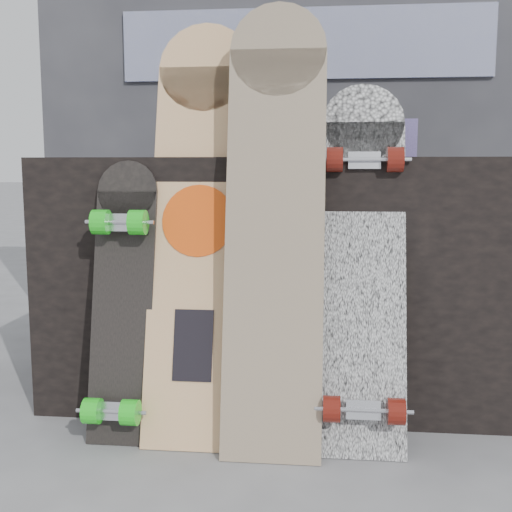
# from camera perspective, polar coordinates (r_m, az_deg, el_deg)

# --- Properties ---
(ground) EXTENTS (60.00, 60.00, 0.00)m
(ground) POSITION_cam_1_polar(r_m,az_deg,el_deg) (1.81, 2.62, -17.36)
(ground) COLOR slate
(ground) RESTS_ON ground
(vendor_table) EXTENTS (1.60, 0.60, 0.80)m
(vendor_table) POSITION_cam_1_polar(r_m,az_deg,el_deg) (2.17, 3.49, -1.98)
(vendor_table) COLOR black
(vendor_table) RESTS_ON ground
(booth) EXTENTS (2.40, 0.22, 2.20)m
(booth) POSITION_cam_1_polar(r_m,az_deg,el_deg) (3.00, 4.38, 14.21)
(booth) COLOR #313035
(booth) RESTS_ON ground
(merch_box_purple) EXTENTS (0.18, 0.12, 0.10)m
(merch_box_purple) POSITION_cam_1_polar(r_m,az_deg,el_deg) (2.24, -6.03, 9.87)
(merch_box_purple) COLOR navy
(merch_box_purple) RESTS_ON vendor_table
(merch_box_small) EXTENTS (0.14, 0.14, 0.12)m
(merch_box_small) POSITION_cam_1_polar(r_m,az_deg,el_deg) (2.14, 12.01, 10.11)
(merch_box_small) COLOR navy
(merch_box_small) RESTS_ON vendor_table
(merch_box_flat) EXTENTS (0.22, 0.10, 0.06)m
(merch_box_flat) POSITION_cam_1_polar(r_m,az_deg,el_deg) (2.24, 6.40, 9.35)
(merch_box_flat) COLOR #D1B78C
(merch_box_flat) RESTS_ON vendor_table
(longboard_geisha) EXTENTS (0.28, 0.35, 1.20)m
(longboard_geisha) POSITION_cam_1_polar(r_m,az_deg,el_deg) (1.85, -5.07, 3.65)
(longboard_geisha) COLOR beige
(longboard_geisha) RESTS_ON ground
(longboard_celtic) EXTENTS (0.27, 0.28, 1.23)m
(longboard_celtic) POSITION_cam_1_polar(r_m,az_deg,el_deg) (1.74, 1.71, 3.97)
(longboard_celtic) COLOR beige
(longboard_celtic) RESTS_ON ground
(longboard_cascadia) EXTENTS (0.24, 0.38, 1.02)m
(longboard_cascadia) POSITION_cam_1_polar(r_m,az_deg,el_deg) (1.81, 9.50, -0.07)
(longboard_cascadia) COLOR white
(longboard_cascadia) RESTS_ON ground
(skateboard_dark) EXTENTS (0.18, 0.26, 0.79)m
(skateboard_dark) POSITION_cam_1_polar(r_m,az_deg,el_deg) (1.85, -11.93, -3.80)
(skateboard_dark) COLOR black
(skateboard_dark) RESTS_ON ground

